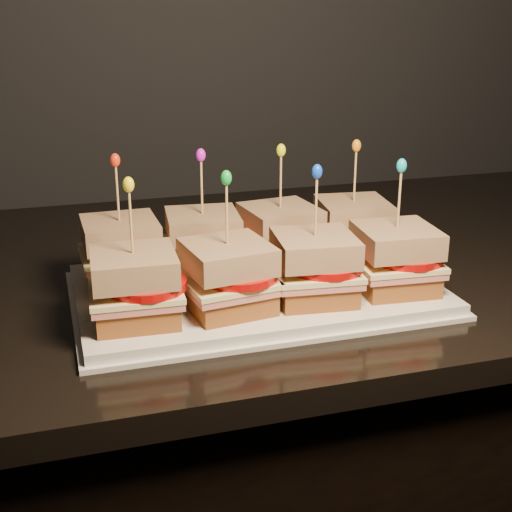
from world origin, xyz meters
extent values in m
cube|color=black|center=(-0.51, 1.63, 0.90)|extent=(2.26, 0.75, 0.03)
cube|color=white|center=(-0.44, 1.49, 0.92)|extent=(0.44, 0.27, 0.02)
cube|color=white|center=(-0.44, 1.49, 0.91)|extent=(0.45, 0.28, 0.01)
cube|color=brown|center=(-0.59, 1.55, 0.94)|extent=(0.09, 0.09, 0.02)
cube|color=#C4685A|center=(-0.59, 1.55, 0.96)|extent=(0.10, 0.10, 0.01)
cube|color=#F9ED9F|center=(-0.59, 1.55, 0.97)|extent=(0.10, 0.10, 0.01)
cylinder|color=#B20B08|center=(-0.58, 1.55, 0.97)|extent=(0.09, 0.09, 0.01)
cube|color=#5A2D12|center=(-0.59, 1.55, 0.99)|extent=(0.09, 0.09, 0.03)
cylinder|color=tan|center=(-0.59, 1.55, 1.04)|extent=(0.00, 0.00, 0.09)
ellipsoid|color=red|center=(-0.59, 1.55, 1.08)|extent=(0.01, 0.01, 0.02)
cube|color=brown|center=(-0.49, 1.55, 0.94)|extent=(0.10, 0.10, 0.02)
cube|color=#C4685A|center=(-0.49, 1.55, 0.96)|extent=(0.11, 0.10, 0.01)
cube|color=#F9ED9F|center=(-0.49, 1.55, 0.97)|extent=(0.11, 0.11, 0.01)
cylinder|color=#B20B08|center=(-0.48, 1.55, 0.97)|extent=(0.09, 0.09, 0.01)
cube|color=#5A2D12|center=(-0.49, 1.55, 0.99)|extent=(0.10, 0.10, 0.03)
cylinder|color=tan|center=(-0.49, 1.55, 1.04)|extent=(0.00, 0.00, 0.09)
ellipsoid|color=#CF16D4|center=(-0.49, 1.55, 1.08)|extent=(0.01, 0.01, 0.02)
cube|color=brown|center=(-0.38, 1.55, 0.94)|extent=(0.10, 0.10, 0.02)
cube|color=#C4685A|center=(-0.38, 1.55, 0.96)|extent=(0.11, 0.10, 0.01)
cube|color=#F9ED9F|center=(-0.38, 1.55, 0.97)|extent=(0.11, 0.11, 0.01)
cylinder|color=#B20B08|center=(-0.37, 1.55, 0.97)|extent=(0.09, 0.09, 0.01)
cube|color=#5A2D12|center=(-0.38, 1.55, 0.99)|extent=(0.10, 0.10, 0.03)
cylinder|color=tan|center=(-0.38, 1.55, 1.04)|extent=(0.00, 0.00, 0.09)
ellipsoid|color=#DCE80E|center=(-0.38, 1.55, 1.08)|extent=(0.01, 0.01, 0.02)
cube|color=brown|center=(-0.28, 1.55, 0.94)|extent=(0.10, 0.10, 0.02)
cube|color=#C4685A|center=(-0.28, 1.55, 0.96)|extent=(0.11, 0.11, 0.01)
cube|color=#F9ED9F|center=(-0.28, 1.55, 0.97)|extent=(0.11, 0.11, 0.01)
cylinder|color=#B20B08|center=(-0.27, 1.55, 0.97)|extent=(0.09, 0.09, 0.01)
cube|color=#5A2D12|center=(-0.28, 1.55, 0.99)|extent=(0.10, 0.10, 0.03)
cylinder|color=tan|center=(-0.28, 1.55, 1.04)|extent=(0.00, 0.00, 0.09)
ellipsoid|color=orange|center=(-0.28, 1.55, 1.08)|extent=(0.01, 0.01, 0.02)
cube|color=brown|center=(-0.59, 1.43, 0.94)|extent=(0.09, 0.09, 0.02)
cube|color=#C4685A|center=(-0.59, 1.43, 0.96)|extent=(0.10, 0.10, 0.01)
cube|color=#F9ED9F|center=(-0.59, 1.43, 0.97)|extent=(0.10, 0.10, 0.01)
cylinder|color=#B20B08|center=(-0.58, 1.42, 0.97)|extent=(0.09, 0.09, 0.01)
cube|color=#5A2D12|center=(-0.59, 1.43, 0.99)|extent=(0.09, 0.09, 0.03)
cylinder|color=tan|center=(-0.59, 1.43, 1.04)|extent=(0.00, 0.00, 0.09)
ellipsoid|color=yellow|center=(-0.59, 1.43, 1.08)|extent=(0.01, 0.01, 0.02)
cube|color=brown|center=(-0.49, 1.43, 0.94)|extent=(0.10, 0.10, 0.02)
cube|color=#C4685A|center=(-0.49, 1.43, 0.96)|extent=(0.11, 0.11, 0.01)
cube|color=#F9ED9F|center=(-0.49, 1.43, 0.97)|extent=(0.11, 0.11, 0.01)
cylinder|color=#B20B08|center=(-0.48, 1.42, 0.97)|extent=(0.09, 0.09, 0.01)
cube|color=#5A2D12|center=(-0.49, 1.43, 0.99)|extent=(0.10, 0.10, 0.03)
cylinder|color=tan|center=(-0.49, 1.43, 1.04)|extent=(0.00, 0.00, 0.09)
ellipsoid|color=green|center=(-0.49, 1.43, 1.08)|extent=(0.01, 0.01, 0.02)
cube|color=brown|center=(-0.38, 1.43, 0.94)|extent=(0.10, 0.10, 0.02)
cube|color=#C4685A|center=(-0.38, 1.43, 0.96)|extent=(0.11, 0.10, 0.01)
cube|color=#F9ED9F|center=(-0.38, 1.43, 0.97)|extent=(0.11, 0.11, 0.01)
cylinder|color=#B20B08|center=(-0.37, 1.42, 0.97)|extent=(0.09, 0.09, 0.01)
cube|color=#5A2D12|center=(-0.38, 1.43, 0.99)|extent=(0.10, 0.10, 0.03)
cylinder|color=tan|center=(-0.38, 1.43, 1.04)|extent=(0.00, 0.00, 0.09)
ellipsoid|color=blue|center=(-0.38, 1.43, 1.08)|extent=(0.01, 0.01, 0.02)
cube|color=brown|center=(-0.28, 1.43, 0.94)|extent=(0.09, 0.09, 0.02)
cube|color=#C4685A|center=(-0.28, 1.43, 0.96)|extent=(0.10, 0.10, 0.01)
cube|color=#F9ED9F|center=(-0.28, 1.43, 0.97)|extent=(0.11, 0.10, 0.01)
cylinder|color=#B20B08|center=(-0.27, 1.42, 0.97)|extent=(0.09, 0.09, 0.01)
cube|color=#5A2D12|center=(-0.28, 1.43, 0.99)|extent=(0.10, 0.10, 0.03)
cylinder|color=tan|center=(-0.28, 1.43, 1.04)|extent=(0.00, 0.00, 0.09)
ellipsoid|color=#13AFC0|center=(-0.28, 1.43, 1.08)|extent=(0.01, 0.01, 0.02)
camera|label=1|loc=(-0.67, 0.70, 1.26)|focal=50.00mm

